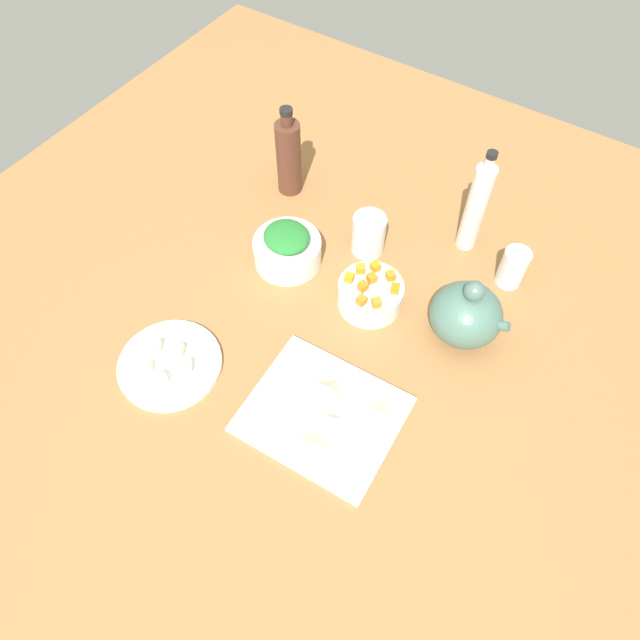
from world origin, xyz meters
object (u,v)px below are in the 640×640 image
Objects in this scene: teapot at (466,314)px; drinking_glass_1 at (513,267)px; plate_tofu at (170,364)px; drinking_glass_0 at (368,234)px; bowl_greens at (288,251)px; cutting_board at (323,414)px; bottle_0 at (476,207)px; bottle_1 at (289,157)px; bowl_carrots at (370,295)px.

teapot is 1.76× the size of drinking_glass_1.
plate_tofu is 75.11cm from drinking_glass_1.
drinking_glass_0 is (17.36, 48.49, 4.23)cm from plate_tofu.
drinking_glass_0 reaches higher than drinking_glass_1.
cutting_board is at bearing -45.50° from bowl_greens.
cutting_board is at bearing 13.58° from plate_tofu.
bottle_0 is at bearing 85.72° from cutting_board.
bottle_1 is at bearing -170.90° from bottle_0.
cutting_board is 3.06× the size of drinking_glass_1.
bottle_1 reaches higher than bowl_carrots.
drinking_glass_1 is (44.18, 21.83, 1.43)cm from bowl_greens.
bottle_1 reaches higher than teapot.
plate_tofu is (-31.56, -7.62, 0.10)cm from cutting_board.
bottle_1 is at bearing 130.35° from cutting_board.
drinking_glass_1 is at bearing 80.71° from teapot.
bowl_greens is 0.65× the size of bottle_1.
cutting_board is at bearing -94.28° from bottle_0.
bowl_carrots is (25.63, 35.37, 2.38)cm from plate_tofu.
bowl_greens is 1.09× the size of bowl_carrots.
bottle_1 is at bearing 123.43° from bowl_greens.
drinking_glass_1 is at bearing 2.22° from bottle_1.
bowl_greens is 41.50cm from teapot.
plate_tofu is 0.78× the size of bottle_0.
bowl_greens reaches higher than plate_tofu.
drinking_glass_0 is (26.21, -6.69, -5.17)cm from bottle_1.
bottle_1 is (-40.40, 47.55, 9.50)cm from cutting_board.
plate_tofu is 51.68cm from drinking_glass_0.
cutting_board is 28.48cm from bowl_carrots.
cutting_board is at bearing -70.84° from drinking_glass_0.
cutting_board is 43.48cm from drinking_glass_0.
bottle_0 is at bearing 158.74° from drinking_glass_1.
drinking_glass_0 is at bearing 109.16° from cutting_board.
teapot is 18.52cm from drinking_glass_1.
bowl_carrots is (-5.93, 27.75, 2.48)cm from cutting_board.
plate_tofu is at bearing -109.70° from drinking_glass_0.
cutting_board is 2.04× the size of bowl_carrots.
bowl_greens is at bearing -56.57° from bottle_1.
drinking_glass_0 reaches higher than plate_tofu.
drinking_glass_1 reaches higher than cutting_board.
teapot is at bearing -99.29° from drinking_glass_1.
bowl_greens is 18.59cm from drinking_glass_0.
teapot is at bearing 11.02° from bowl_carrots.
teapot is 1.69× the size of drinking_glass_0.
plate_tofu is 1.50× the size of bowl_carrots.
drinking_glass_0 is (-18.29, -13.81, -6.87)cm from bottle_0.
bottle_1 reaches higher than plate_tofu.
cutting_board is 2.93× the size of drinking_glass_0.
drinking_glass_1 is at bearing -21.26° from bottle_0.
teapot is at bearing 66.47° from cutting_board.
plate_tofu is 43.75cm from bowl_carrots.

